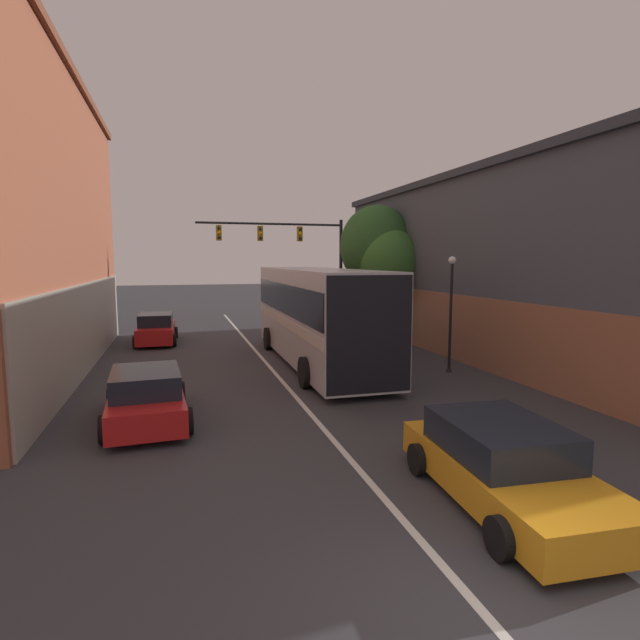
{
  "coord_description": "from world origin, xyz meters",
  "views": [
    {
      "loc": [
        -3.25,
        -4.25,
        4.02
      ],
      "look_at": [
        1.58,
        12.67,
        1.9
      ],
      "focal_mm": 28.0,
      "sensor_mm": 36.0,
      "label": 1
    }
  ],
  "objects": [
    {
      "name": "building_right_storefront",
      "position": [
        12.45,
        13.95,
        3.91
      ],
      "size": [
        10.37,
        23.17,
        7.57
      ],
      "color": "#4C515B",
      "rests_on": "ground_plane"
    },
    {
      "name": "parked_car_left_near",
      "position": [
        -4.32,
        21.03,
        0.68
      ],
      "size": [
        2.0,
        4.25,
        1.46
      ],
      "rotation": [
        0.0,
        0.0,
        1.55
      ],
      "color": "red",
      "rests_on": "ground_plane"
    },
    {
      "name": "street_lamp",
      "position": [
        6.09,
        11.47,
        2.23
      ],
      "size": [
        0.28,
        0.28,
        4.15
      ],
      "color": "black",
      "rests_on": "ground_plane"
    },
    {
      "name": "traffic_signal_gantry",
      "position": [
        3.01,
        22.82,
        4.68
      ],
      "size": [
        8.08,
        0.36,
        6.27
      ],
      "color": "black",
      "rests_on": "ground_plane"
    },
    {
      "name": "lane_center_line",
      "position": [
        0.0,
        13.42,
        0.0
      ],
      "size": [
        0.14,
        38.83,
        0.01
      ],
      "color": "silver",
      "rests_on": "ground_plane"
    },
    {
      "name": "street_tree_near",
      "position": [
        6.79,
        18.34,
        3.84
      ],
      "size": [
        3.07,
        2.76,
        5.54
      ],
      "color": "brown",
      "rests_on": "ground_plane"
    },
    {
      "name": "parked_car_left_mid",
      "position": [
        -4.09,
        8.53,
        0.64
      ],
      "size": [
        2.18,
        4.27,
        1.35
      ],
      "rotation": [
        0.0,
        0.0,
        1.63
      ],
      "color": "red",
      "rests_on": "ground_plane"
    },
    {
      "name": "hatchback_foreground",
      "position": [
        1.89,
        2.55,
        0.63
      ],
      "size": [
        2.34,
        4.51,
        1.33
      ],
      "rotation": [
        0.0,
        0.0,
        1.51
      ],
      "color": "orange",
      "rests_on": "ground_plane"
    },
    {
      "name": "street_tree_far",
      "position": [
        6.48,
        19.41,
        4.71
      ],
      "size": [
        3.74,
        3.36,
        6.77
      ],
      "color": "#3D2D1E",
      "rests_on": "ground_plane"
    },
    {
      "name": "bus",
      "position": [
        1.89,
        14.2,
        2.06
      ],
      "size": [
        3.0,
        11.44,
        3.68
      ],
      "rotation": [
        0.0,
        0.0,
        1.56
      ],
      "color": "#B7B7BC",
      "rests_on": "ground_plane"
    },
    {
      "name": "ground_plane",
      "position": [
        0.0,
        0.0,
        0.0
      ],
      "size": [
        160.0,
        160.0,
        0.0
      ],
      "primitive_type": "plane",
      "color": "#38383D"
    }
  ]
}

